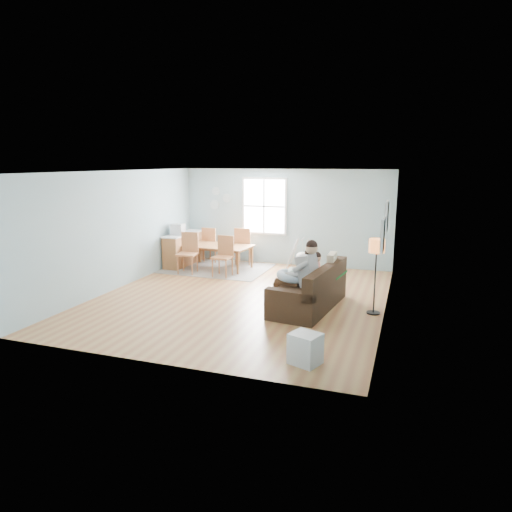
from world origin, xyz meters
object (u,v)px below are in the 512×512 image
(chair_nw, at_px, (211,242))
(father, at_px, (300,273))
(storage_cube, at_px, (305,348))
(chair_se, at_px, (224,253))
(monitor, at_px, (178,229))
(baby_swing, at_px, (302,255))
(chair_ne, at_px, (243,243))
(toddler, at_px, (312,269))
(sofa, at_px, (311,293))
(counter, at_px, (184,249))
(chair_sw, at_px, (189,250))
(floor_lamp, at_px, (377,252))
(dining_table, at_px, (217,257))

(chair_nw, bearing_deg, father, -45.47)
(storage_cube, bearing_deg, chair_se, 125.16)
(monitor, relative_size, baby_swing, 0.39)
(storage_cube, xyz_separation_m, baby_swing, (-1.41, 5.90, 0.15))
(storage_cube, relative_size, chair_nw, 0.50)
(father, xyz_separation_m, chair_ne, (-2.48, 3.54, -0.15))
(toddler, xyz_separation_m, chair_nw, (-3.62, 3.04, -0.16))
(storage_cube, relative_size, monitor, 1.48)
(sofa, xyz_separation_m, counter, (-4.28, 2.72, 0.15))
(toddler, relative_size, monitor, 2.56)
(chair_nw, xyz_separation_m, counter, (-0.60, -0.54, -0.13))
(chair_sw, xyz_separation_m, monitor, (-0.58, 0.51, 0.44))
(baby_swing, bearing_deg, father, -77.82)
(father, height_order, toddler, father)
(counter, xyz_separation_m, monitor, (0.00, -0.31, 0.60))
(floor_lamp, relative_size, chair_ne, 1.37)
(floor_lamp, xyz_separation_m, dining_table, (-4.40, 2.53, -0.89))
(sofa, relative_size, floor_lamp, 1.57)
(toddler, distance_m, floor_lamp, 1.37)
(father, bearing_deg, toddler, 76.43)
(chair_ne, bearing_deg, chair_sw, -127.81)
(monitor, bearing_deg, father, -33.41)
(dining_table, bearing_deg, chair_nw, 131.47)
(chair_se, distance_m, chair_ne, 1.36)
(floor_lamp, relative_size, storage_cube, 2.84)
(chair_sw, relative_size, monitor, 3.07)
(father, xyz_separation_m, chair_sw, (-3.52, 2.19, -0.15))
(chair_nw, bearing_deg, monitor, -125.27)
(father, relative_size, toddler, 1.62)
(floor_lamp, height_order, monitor, floor_lamp)
(sofa, bearing_deg, chair_se, 144.94)
(chair_nw, relative_size, counter, 0.63)
(chair_se, distance_m, baby_swing, 2.26)
(chair_sw, bearing_deg, monitor, 138.48)
(toddler, xyz_separation_m, chair_sw, (-3.65, 1.68, -0.13))
(father, distance_m, chair_nw, 4.99)
(father, xyz_separation_m, monitor, (-4.10, 2.71, 0.29))
(chair_se, bearing_deg, baby_swing, 39.81)
(chair_nw, bearing_deg, toddler, -40.04)
(floor_lamp, bearing_deg, chair_se, 154.82)
(chair_ne, bearing_deg, baby_swing, 2.63)
(floor_lamp, distance_m, storage_cube, 2.90)
(toddler, xyz_separation_m, chair_se, (-2.63, 1.66, -0.15))
(chair_sw, height_order, chair_ne, same)
(chair_sw, xyz_separation_m, chair_nw, (0.02, 1.36, -0.03))
(chair_se, height_order, counter, chair_se)
(chair_nw, bearing_deg, floor_lamp, -33.30)
(sofa, xyz_separation_m, toddler, (-0.05, 0.22, 0.44))
(monitor, bearing_deg, counter, 90.13)
(counter, bearing_deg, chair_se, -27.77)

